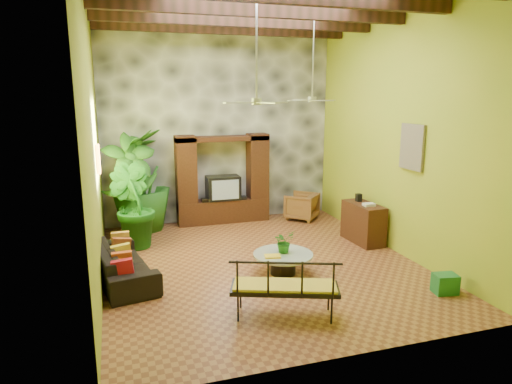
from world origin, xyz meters
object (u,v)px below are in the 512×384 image
object	(u,v)px
ceiling_fan_back	(312,90)
tall_plant_a	(132,186)
coffee_table	(283,261)
iron_bench	(287,285)
wicker_armchair	(302,206)
side_console	(363,223)
ceiling_fan_front	(257,90)
tall_plant_b	(132,206)
sofa	(122,263)
tall_plant_c	(141,180)
green_bin	(445,284)
entertainment_center	(223,186)

from	to	relation	value
ceiling_fan_back	tall_plant_a	distance (m)	4.66
coffee_table	iron_bench	size ratio (longest dim) A/B	0.66
coffee_table	wicker_armchair	bearing A→B (deg)	61.70
iron_bench	side_console	size ratio (longest dim) A/B	1.53
ceiling_fan_front	ceiling_fan_back	xyz separation A→B (m)	(1.80, 1.60, 0.00)
tall_plant_b	sofa	bearing A→B (deg)	-99.00
sofa	coffee_table	world-z (taller)	sofa
tall_plant_c	green_bin	size ratio (longest dim) A/B	6.52
tall_plant_b	wicker_armchair	bearing A→B (deg)	12.24
sofa	tall_plant_c	world-z (taller)	tall_plant_c
iron_bench	side_console	xyz separation A→B (m)	(2.98, 2.84, -0.08)
sofa	side_console	distance (m)	5.33
wicker_armchair	coffee_table	bearing A→B (deg)	15.05
sofa	iron_bench	bearing A→B (deg)	-144.67
wicker_armchair	tall_plant_c	size ratio (longest dim) A/B	0.31
ceiling_fan_back	coffee_table	xyz separation A→B (m)	(-1.36, -1.86, -3.15)
entertainment_center	sofa	world-z (taller)	entertainment_center
coffee_table	entertainment_center	bearing A→B (deg)	93.67
tall_plant_b	green_bin	distance (m)	6.44
ceiling_fan_front	tall_plant_b	world-z (taller)	ceiling_fan_front
sofa	green_bin	size ratio (longest dim) A/B	5.68
tall_plant_b	tall_plant_c	xyz separation A→B (m)	(0.29, 1.30, 0.33)
entertainment_center	sofa	bearing A→B (deg)	-129.81
tall_plant_a	green_bin	size ratio (longest dim) A/B	6.36
wicker_armchair	tall_plant_b	size ratio (longest dim) A/B	0.42
tall_plant_a	side_console	xyz separation A→B (m)	(4.95, -1.97, -0.78)
side_console	green_bin	world-z (taller)	side_console
coffee_table	iron_bench	world-z (taller)	iron_bench
ceiling_fan_front	wicker_armchair	size ratio (longest dim) A/B	2.36
ceiling_fan_back	tall_plant_c	size ratio (longest dim) A/B	0.74
ceiling_fan_front	entertainment_center	bearing A→B (deg)	86.76
ceiling_fan_front	green_bin	size ratio (longest dim) A/B	4.83
sofa	tall_plant_a	distance (m)	2.74
tall_plant_c	coffee_table	xyz separation A→B (m)	(2.31, -3.73, -1.00)
ceiling_fan_back	side_console	size ratio (longest dim) A/B	1.66
ceiling_fan_front	sofa	distance (m)	3.95
wicker_armchair	tall_plant_a	xyz separation A→B (m)	(-4.37, -0.22, 0.87)
wicker_armchair	coffee_table	size ratio (longest dim) A/B	0.70
sofa	coffee_table	distance (m)	2.96
coffee_table	ceiling_fan_front	bearing A→B (deg)	149.93
ceiling_fan_back	side_console	xyz separation A→B (m)	(1.05, -0.65, -2.95)
tall_plant_b	coffee_table	world-z (taller)	tall_plant_b
ceiling_fan_front	sofa	bearing A→B (deg)	171.71
tall_plant_b	side_console	distance (m)	5.18
side_console	iron_bench	bearing A→B (deg)	-139.02
ceiling_fan_front	side_console	size ratio (longest dim) A/B	1.66
entertainment_center	tall_plant_b	world-z (taller)	entertainment_center
sofa	wicker_armchair	size ratio (longest dim) A/B	2.78
wicker_armchair	iron_bench	bearing A→B (deg)	17.85
green_bin	tall_plant_a	bearing A→B (deg)	135.40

